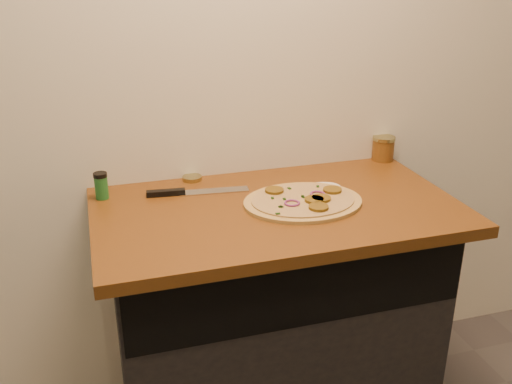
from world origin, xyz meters
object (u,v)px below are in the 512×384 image
object	(u,v)px
chefs_knife	(189,192)
salsa_jar	(383,148)
spice_shaker	(101,186)
pizza	(304,201)

from	to	relation	value
chefs_knife	salsa_jar	distance (m)	0.82
spice_shaker	chefs_knife	bearing A→B (deg)	-8.85
pizza	salsa_jar	world-z (taller)	salsa_jar
chefs_knife	spice_shaker	distance (m)	0.29
salsa_jar	spice_shaker	distance (m)	1.10
pizza	chefs_knife	xyz separation A→B (m)	(-0.35, 0.19, -0.00)
pizza	spice_shaker	size ratio (longest dim) A/B	4.39
chefs_knife	spice_shaker	bearing A→B (deg)	171.15
salsa_jar	spice_shaker	bearing A→B (deg)	-175.81
pizza	spice_shaker	bearing A→B (deg)	159.54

